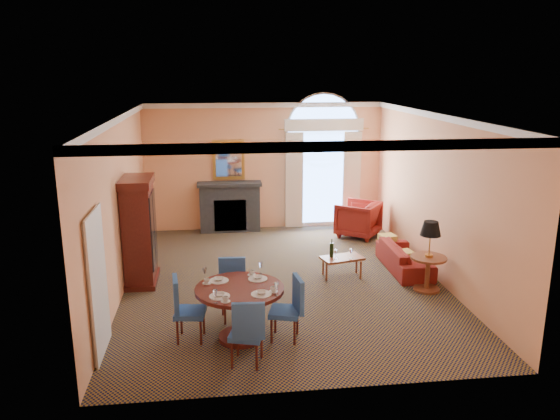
{
  "coord_description": "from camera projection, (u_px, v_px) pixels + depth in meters",
  "views": [
    {
      "loc": [
        -1.29,
        -9.86,
        4.01
      ],
      "look_at": [
        0.0,
        0.5,
        1.3
      ],
      "focal_mm": 35.0,
      "sensor_mm": 36.0,
      "label": 1
    }
  ],
  "objects": [
    {
      "name": "coffee_table",
      "position": [
        341.0,
        258.0,
        10.74
      ],
      "size": [
        0.9,
        0.63,
        0.79
      ],
      "rotation": [
        0.0,
        0.0,
        0.25
      ],
      "color": "brown",
      "rests_on": "ground"
    },
    {
      "name": "sofa",
      "position": [
        405.0,
        258.0,
        11.17
      ],
      "size": [
        0.71,
        1.79,
        0.52
      ],
      "primitive_type": "imported",
      "rotation": [
        0.0,
        0.0,
        1.56
      ],
      "color": "maroon",
      "rests_on": "ground"
    },
    {
      "name": "ground",
      "position": [
        283.0,
        281.0,
        10.63
      ],
      "size": [
        7.5,
        7.5,
        0.0
      ],
      "primitive_type": "plane",
      "color": "#111637",
      "rests_on": "ground"
    },
    {
      "name": "armchair",
      "position": [
        358.0,
        219.0,
        13.38
      ],
      "size": [
        1.32,
        1.31,
        0.87
      ],
      "primitive_type": "imported",
      "rotation": [
        0.0,
        0.0,
        4.08
      ],
      "color": "maroon",
      "rests_on": "ground"
    },
    {
      "name": "room_envelope",
      "position": [
        278.0,
        148.0,
        10.64
      ],
      "size": [
        6.04,
        7.52,
        3.45
      ],
      "color": "#FEAF79",
      "rests_on": "ground"
    },
    {
      "name": "dining_chair_north",
      "position": [
        233.0,
        284.0,
        8.98
      ],
      "size": [
        0.48,
        0.49,
        1.0
      ],
      "rotation": [
        0.0,
        0.0,
        3.22
      ],
      "color": "#27539C",
      "rests_on": "ground"
    },
    {
      "name": "side_table",
      "position": [
        429.0,
        248.0,
        9.98
      ],
      "size": [
        0.66,
        0.66,
        1.31
      ],
      "color": "brown",
      "rests_on": "ground"
    },
    {
      "name": "dining_chair_west",
      "position": [
        183.0,
        305.0,
        8.19
      ],
      "size": [
        0.5,
        0.49,
        1.0
      ],
      "rotation": [
        0.0,
        0.0,
        -1.69
      ],
      "color": "#27539C",
      "rests_on": "ground"
    },
    {
      "name": "armoire",
      "position": [
        139.0,
        233.0,
        10.35
      ],
      "size": [
        0.59,
        1.05,
        2.06
      ],
      "color": "#40130E",
      "rests_on": "ground"
    },
    {
      "name": "dining_chair_south",
      "position": [
        248.0,
        329.0,
        7.44
      ],
      "size": [
        0.55,
        0.55,
        1.0
      ],
      "rotation": [
        0.0,
        0.0,
        -0.28
      ],
      "color": "#27539C",
      "rests_on": "ground"
    },
    {
      "name": "dining_table",
      "position": [
        240.0,
        301.0,
        8.2
      ],
      "size": [
        1.34,
        1.34,
        1.04
      ],
      "color": "#40130E",
      "rests_on": "ground"
    },
    {
      "name": "dining_chair_east",
      "position": [
        291.0,
        304.0,
        8.22
      ],
      "size": [
        0.55,
        0.55,
        1.0
      ],
      "rotation": [
        0.0,
        0.0,
        1.3
      ],
      "color": "#27539C",
      "rests_on": "ground"
    }
  ]
}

